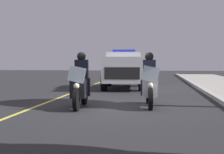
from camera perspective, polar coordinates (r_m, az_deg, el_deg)
The scene contains 5 objects.
ground_plane at distance 10.41m, azimuth -0.42°, elevation -5.11°, with size 80.00×80.00×0.00m, color #28282B.
lane_stripe_center at distance 10.96m, azimuth -12.37°, elevation -4.75°, with size 48.00×0.12×0.01m, color #E0D14C.
police_motorcycle_lead_left at distance 10.07m, azimuth -5.54°, elevation -1.39°, with size 2.14×0.61×1.72m.
police_motorcycle_lead_right at distance 10.29m, azimuth 6.58°, elevation -1.30°, with size 2.14×0.61×1.72m.
police_suv at distance 17.20m, azimuth 2.09°, elevation 1.57°, with size 5.01×2.32×2.05m.
Camera 1 is at (10.22, 1.42, 1.43)m, focal length 52.05 mm.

